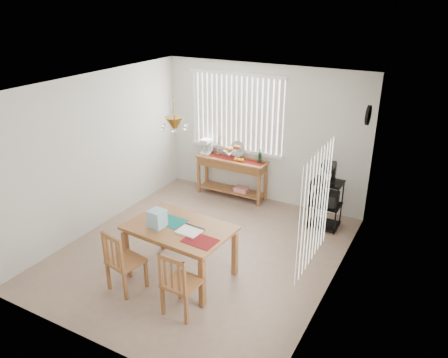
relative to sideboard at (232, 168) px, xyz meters
The scene contains 10 objects.
ground 2.18m from the sideboard, 75.36° to the right, with size 4.00×4.50×0.01m, color gray.
room_shell 2.36m from the sideboard, 75.18° to the right, with size 4.20×4.70×2.70m.
sideboard is the anchor object (origin of this frame).
sideboard_items 0.40m from the sideboard, behind, with size 1.34×0.33×0.61m.
wire_cart 2.01m from the sideboard, ahead, with size 0.50×0.40×0.86m.
cart_items 2.05m from the sideboard, ahead, with size 0.20×0.24×0.35m.
dining_table 2.74m from the sideboard, 77.81° to the right, with size 1.50×1.02×0.77m.
table_items 2.83m from the sideboard, 81.24° to the right, with size 1.10×0.59×0.25m.
chair_left 3.34m from the sideboard, 88.01° to the right, with size 0.49×0.49×0.90m.
chair_right 3.53m from the sideboard, 72.76° to the right, with size 0.43×0.43×0.90m.
Camera 1 is at (3.11, -4.97, 3.73)m, focal length 35.00 mm.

